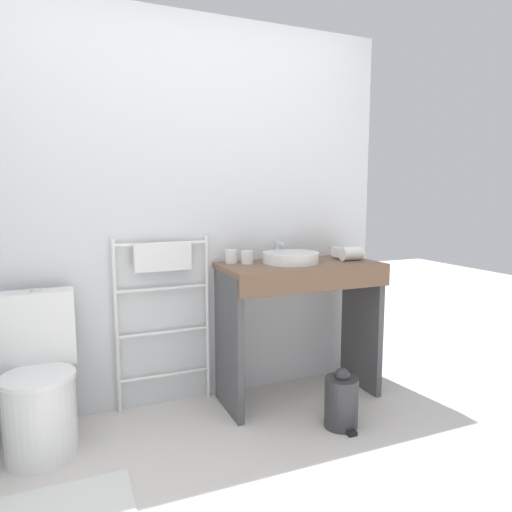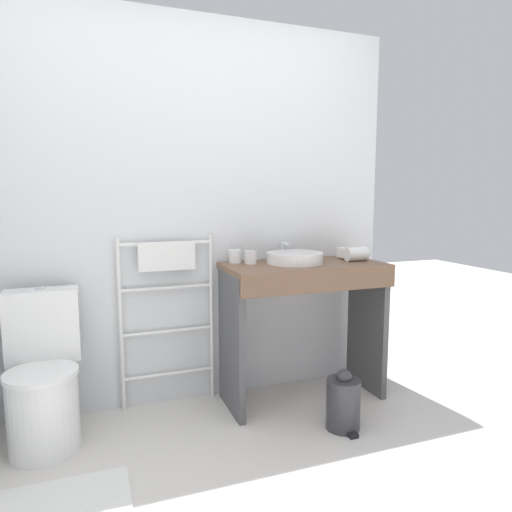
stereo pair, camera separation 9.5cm
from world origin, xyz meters
The scene contains 11 objects.
wall_back centered at (0.00, 1.48, 1.19)m, with size 2.61×0.12×2.37m, color silver.
toilet centered at (-0.88, 1.14, 0.33)m, with size 0.37×0.48×0.81m.
towel_radiator centered at (-0.19, 1.38, 0.75)m, with size 0.58×0.06×1.05m.
vanity_counter centered at (0.63, 1.15, 0.60)m, with size 0.99×0.49×0.88m.
sink_basin centered at (0.58, 1.20, 0.92)m, with size 0.35×0.35×0.07m.
faucet centered at (0.58, 1.37, 0.96)m, with size 0.02×0.10×0.12m.
cup_near_wall centered at (0.23, 1.34, 0.92)m, with size 0.08×0.08×0.08m.
cup_near_edge centered at (0.31, 1.27, 0.92)m, with size 0.07×0.07×0.08m.
hair_dryer centered at (1.00, 1.16, 0.92)m, with size 0.19×0.20×0.09m.
trash_bin centered at (0.67, 0.74, 0.15)m, with size 0.19×0.22×0.34m.
bath_mat centered at (-0.78, 0.58, 0.01)m, with size 0.56×0.36×0.01m, color silver.
Camera 2 is at (-0.62, -1.36, 1.30)m, focal length 32.00 mm.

